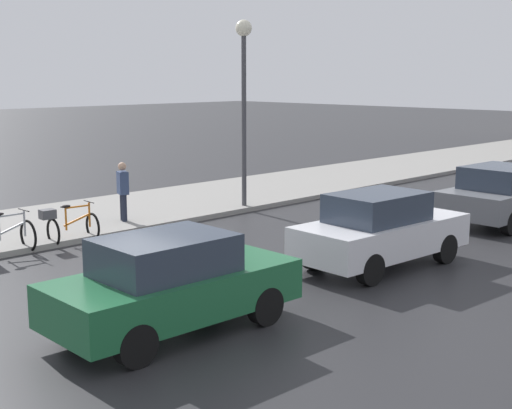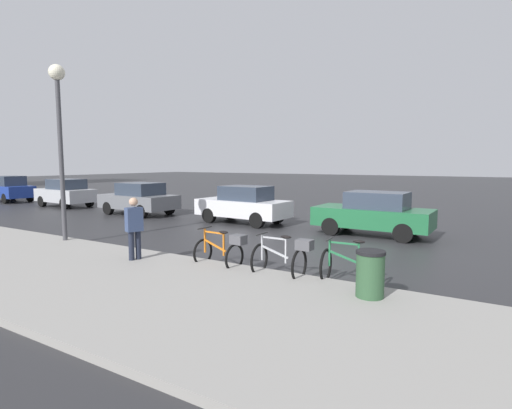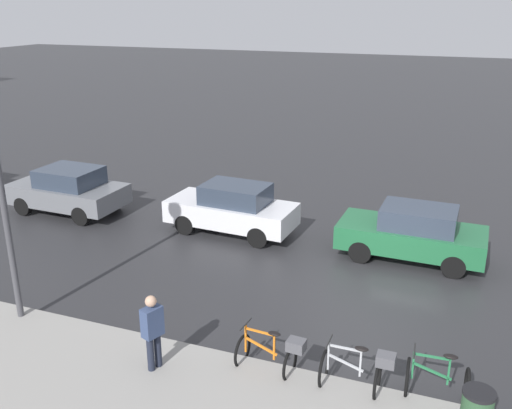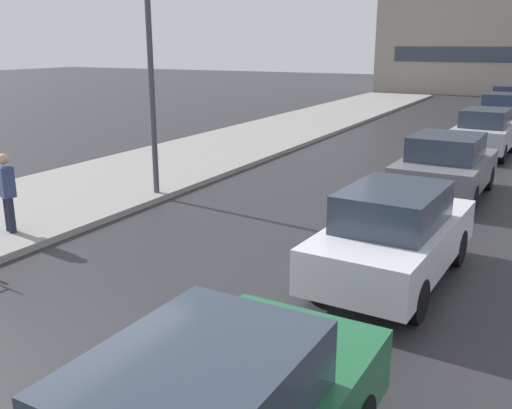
{
  "view_description": "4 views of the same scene",
  "coord_description": "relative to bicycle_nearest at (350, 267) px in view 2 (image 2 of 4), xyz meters",
  "views": [
    {
      "loc": [
        11.24,
        -7.47,
        4.02
      ],
      "look_at": [
        -0.49,
        4.25,
        0.99
      ],
      "focal_mm": 50.0,
      "sensor_mm": 36.0,
      "label": 1
    },
    {
      "loc": [
        -11.53,
        -4.49,
        2.61
      ],
      "look_at": [
        0.4,
        2.71,
        1.13
      ],
      "focal_mm": 28.0,
      "sensor_mm": 36.0,
      "label": 2
    },
    {
      "loc": [
        -12.77,
        -1.92,
        6.94
      ],
      "look_at": [
        0.76,
        3.2,
        1.79
      ],
      "focal_mm": 40.0,
      "sensor_mm": 36.0,
      "label": 3
    },
    {
      "loc": [
        4.83,
        -4.0,
        3.76
      ],
      "look_at": [
        -0.0,
        5.14,
        0.85
      ],
      "focal_mm": 40.0,
      "sensor_mm": 36.0,
      "label": 4
    }
  ],
  "objects": [
    {
      "name": "bicycle_second",
      "position": [
        -0.31,
        1.39,
        0.1
      ],
      "size": [
        0.75,
        1.33,
        1.01
      ],
      "color": "black",
      "rests_on": "ground"
    },
    {
      "name": "car_green",
      "position": [
        6.14,
        1.13,
        0.38
      ],
      "size": [
        1.87,
        4.08,
        1.57
      ],
      "color": "#1E6038",
      "rests_on": "ground"
    },
    {
      "name": "car_grey",
      "position": [
        5.91,
        12.72,
        0.39
      ],
      "size": [
        2.09,
        4.03,
        1.59
      ],
      "color": "slate",
      "rests_on": "ground"
    },
    {
      "name": "car_white",
      "position": [
        6.17,
        6.67,
        0.39
      ],
      "size": [
        1.93,
        4.15,
        1.6
      ],
      "color": "silver",
      "rests_on": "ground"
    },
    {
      "name": "car_blue",
      "position": [
        6.06,
        25.15,
        0.43
      ],
      "size": [
        1.98,
        4.09,
        1.71
      ],
      "color": "navy",
      "rests_on": "ground"
    },
    {
      "name": "ground_plane",
      "position": [
        3.45,
        1.92,
        -0.41
      ],
      "size": [
        140.0,
        140.0,
        0.0
      ],
      "primitive_type": "plane",
      "color": "#28282B"
    },
    {
      "name": "pedestrian",
      "position": [
        -1.14,
        5.23,
        0.56
      ],
      "size": [
        0.46,
        0.37,
        1.73
      ],
      "color": "#1E2333",
      "rests_on": "ground"
    },
    {
      "name": "trash_bin",
      "position": [
        -0.88,
        -0.67,
        0.09
      ],
      "size": [
        0.54,
        0.54,
        1.0
      ],
      "color": "#2D5133",
      "rests_on": "ground"
    },
    {
      "name": "streetlamp",
      "position": [
        -0.5,
        9.12,
        3.61
      ],
      "size": [
        0.48,
        0.48,
        5.58
      ],
      "color": "#424247",
      "rests_on": "ground"
    },
    {
      "name": "car_silver",
      "position": [
        6.09,
        19.02,
        0.42
      ],
      "size": [
        1.91,
        3.79,
        1.63
      ],
      "color": "#B2B5BA",
      "rests_on": "ground"
    },
    {
      "name": "bicycle_third",
      "position": [
        -0.33,
        3.05,
        0.08
      ],
      "size": [
        0.77,
        1.38,
        0.98
      ],
      "color": "black",
      "rests_on": "ground"
    },
    {
      "name": "bicycle_nearest",
      "position": [
        0.0,
        0.0,
        0.0
      ],
      "size": [
        0.8,
        1.14,
        1.0
      ],
      "color": "black",
      "rests_on": "ground"
    }
  ]
}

